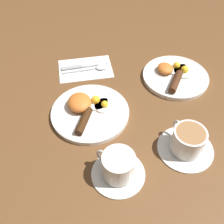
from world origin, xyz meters
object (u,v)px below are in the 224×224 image
at_px(breakfast_plate_far, 175,76).
at_px(teacup_near, 118,167).
at_px(breakfast_plate_near, 89,110).
at_px(spoon, 97,68).
at_px(knife, 82,66).
at_px(teacup_far, 187,142).

bearing_deg(breakfast_plate_far, teacup_near, -43.34).
height_order(breakfast_plate_near, spoon, breakfast_plate_near).
bearing_deg(breakfast_plate_near, spoon, 160.86).
relative_size(breakfast_plate_near, knife, 1.40).
height_order(breakfast_plate_near, breakfast_plate_far, breakfast_plate_near).
xyz_separation_m(knife, spoon, (0.03, 0.05, 0.00)).
bearing_deg(spoon, knife, 155.56).
relative_size(breakfast_plate_near, breakfast_plate_far, 1.05).
height_order(teacup_near, spoon, teacup_near).
bearing_deg(breakfast_plate_near, teacup_far, 49.68).
relative_size(breakfast_plate_far, teacup_near, 1.64).
bearing_deg(teacup_far, spoon, -158.03).
bearing_deg(spoon, teacup_far, -66.54).
distance_m(teacup_near, knife, 0.46).
bearing_deg(knife, teacup_far, -61.80).
xyz_separation_m(breakfast_plate_near, spoon, (-0.21, 0.07, -0.01)).
relative_size(breakfast_plate_far, spoon, 1.40).
bearing_deg(breakfast_plate_near, knife, 175.10).
height_order(knife, spoon, spoon).
distance_m(breakfast_plate_near, teacup_far, 0.31).
distance_m(breakfast_plate_near, breakfast_plate_far, 0.34).
distance_m(breakfast_plate_near, teacup_near, 0.23).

